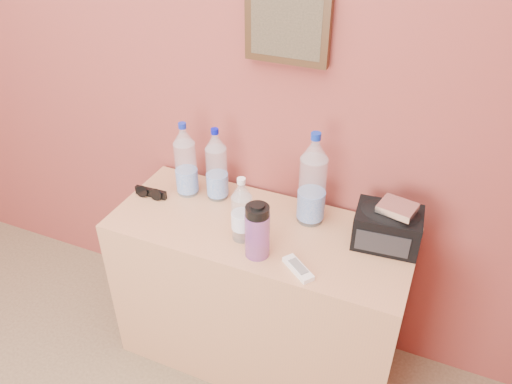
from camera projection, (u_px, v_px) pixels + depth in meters
picture_frame at (287, 27)px, 1.67m from camera, size 0.30×0.03×0.25m
dresser at (259, 295)px, 2.08m from camera, size 1.14×0.48×0.72m
pet_large_a at (186, 163)px, 1.99m from camera, size 0.09×0.09×0.32m
pet_large_b at (217, 168)px, 1.97m from camera, size 0.08×0.08×0.31m
pet_large_c at (312, 184)px, 1.83m from camera, size 0.10×0.10×0.37m
pet_small at (242, 213)px, 1.76m from camera, size 0.07×0.07×0.26m
nalgene_bottle at (257, 230)px, 1.69m from camera, size 0.09×0.09×0.21m
sunglasses at (151, 193)px, 2.04m from camera, size 0.14×0.06×0.04m
ac_remote at (298, 269)px, 1.68m from camera, size 0.13×0.12×0.02m
toiletry_bag at (388, 226)px, 1.76m from camera, size 0.24×0.18×0.16m
foil_packet at (397, 208)px, 1.69m from camera, size 0.14×0.12×0.02m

